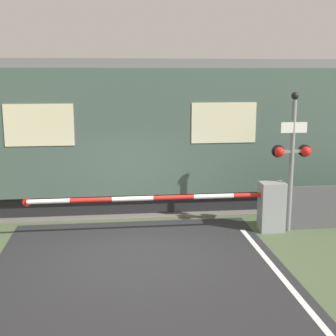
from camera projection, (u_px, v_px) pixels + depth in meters
ground_plane at (137, 250)px, 10.33m from camera, size 80.00×80.00×0.00m
track_bed at (130, 202)px, 14.07m from camera, size 36.00×3.20×0.13m
train at (47, 133)px, 13.38m from camera, size 17.55×2.81×4.21m
crossing_barrier at (251, 205)px, 11.42m from camera, size 6.25×0.44×1.23m
signal_post at (292, 154)px, 11.24m from camera, size 0.96×0.26×3.41m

